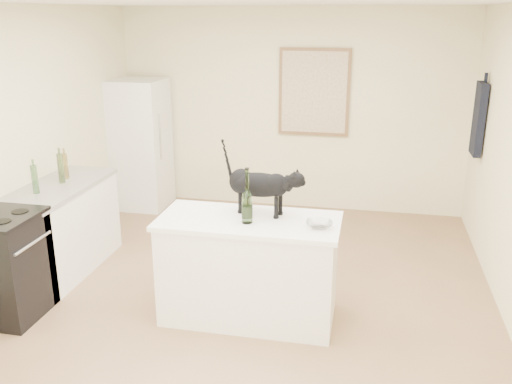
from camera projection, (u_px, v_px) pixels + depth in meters
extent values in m
plane|color=#967050|center=(243.00, 303.00, 5.02)|extent=(5.50, 5.50, 0.00)
plane|color=white|center=(241.00, 1.00, 4.22)|extent=(5.50, 5.50, 0.00)
plane|color=beige|center=(291.00, 111.00, 7.18)|extent=(4.50, 0.00, 4.50)
plane|color=beige|center=(73.00, 354.00, 2.06)|extent=(4.50, 0.00, 4.50)
plane|color=beige|center=(3.00, 152.00, 5.06)|extent=(0.00, 5.50, 5.50)
cube|color=white|center=(249.00, 271.00, 4.68)|extent=(1.44, 0.67, 0.86)
cube|color=white|center=(249.00, 221.00, 4.54)|extent=(1.50, 0.70, 0.04)
cube|color=white|center=(61.00, 230.00, 5.55)|extent=(0.60, 1.40, 0.86)
cube|color=gray|center=(56.00, 188.00, 5.41)|extent=(0.62, 1.44, 0.04)
cube|color=black|center=(4.00, 267.00, 4.70)|extent=(0.60, 0.60, 0.90)
cube|color=white|center=(140.00, 144.00, 7.33)|extent=(0.68, 0.68, 1.70)
cube|color=brown|center=(314.00, 92.00, 7.01)|extent=(0.90, 0.03, 1.10)
cube|color=beige|center=(314.00, 92.00, 7.00)|extent=(0.82, 0.00, 1.02)
cube|color=black|center=(479.00, 119.00, 6.07)|extent=(0.08, 0.34, 0.80)
cylinder|color=#325C25|center=(247.00, 199.00, 4.39)|extent=(0.10, 0.10, 0.40)
imported|color=silver|center=(319.00, 225.00, 4.34)|extent=(0.23, 0.23, 0.05)
cube|color=silver|center=(163.00, 122.00, 7.16)|extent=(0.05, 0.16, 0.21)
cylinder|color=brown|center=(65.00, 166.00, 5.61)|extent=(0.06, 0.06, 0.26)
cylinder|color=#1E5A23|center=(35.00, 179.00, 5.14)|extent=(0.06, 0.06, 0.27)
cylinder|color=#254416|center=(61.00, 168.00, 5.46)|extent=(0.06, 0.06, 0.29)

